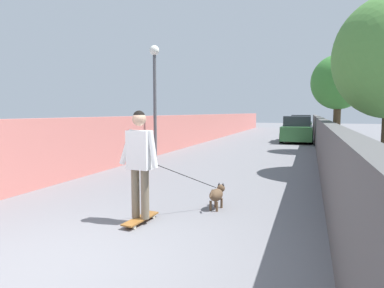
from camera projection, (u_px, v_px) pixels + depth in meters
The scene contains 11 objects.
ground_plane at pixel (251, 147), 16.89m from camera, with size 80.00×80.00×0.00m, color slate.
wall_left at pixel (177, 132), 16.00m from camera, with size 48.00×0.30×1.63m, color #CC726B.
fence_right at pixel (321, 137), 13.87m from camera, with size 48.00×0.30×1.51m, color #4C4C4C.
tree_right_mid at pixel (338, 83), 14.38m from camera, with size 2.28×2.28×4.25m.
tree_right_far at pixel (339, 87), 19.84m from camera, with size 2.23×2.23×4.35m.
lamp_post at pixel (155, 82), 12.33m from camera, with size 0.36×0.36×4.21m.
skateboard at pixel (141, 219), 5.36m from camera, with size 0.81×0.27×0.08m.
person_skateboarder at pixel (140, 156), 5.27m from camera, with size 0.25×0.71×1.72m.
dog at pixel (217, 194), 6.13m from camera, with size 1.48×1.08×1.06m.
car_near at pixel (297, 130), 19.86m from camera, with size 3.88×1.80×1.54m.
car_far at pixel (301, 125), 28.29m from camera, with size 4.15×1.80×1.54m.
Camera 1 is at (-2.83, -2.78, 1.78)m, focal length 31.28 mm.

